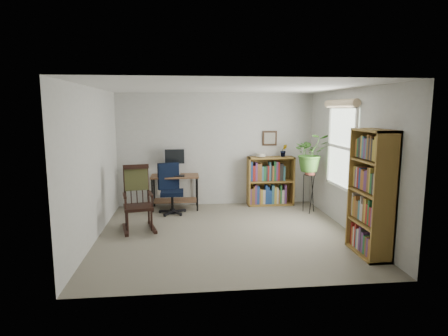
{
  "coord_description": "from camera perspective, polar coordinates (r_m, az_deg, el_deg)",
  "views": [
    {
      "loc": [
        -0.67,
        -5.99,
        2.05
      ],
      "look_at": [
        0.0,
        0.4,
        1.05
      ],
      "focal_mm": 30.0,
      "sensor_mm": 36.0,
      "label": 1
    }
  ],
  "objects": [
    {
      "name": "monitor",
      "position": [
        7.9,
        -7.51,
        1.05
      ],
      "size": [
        0.46,
        0.16,
        0.56
      ],
      "primitive_type": null,
      "color": "#BBBBC0",
      "rests_on": "desk"
    },
    {
      "name": "wall_back",
      "position": [
        8.06,
        -1.19,
        2.8
      ],
      "size": [
        4.2,
        0.0,
        2.4
      ],
      "primitive_type": "cube",
      "color": "beige",
      "rests_on": "ground"
    },
    {
      "name": "potted_plant_small",
      "position": [
        8.15,
        9.07,
        2.09
      ],
      "size": [
        0.13,
        0.24,
        0.11
      ],
      "primitive_type": "imported",
      "color": "#396C25",
      "rests_on": "low_bookshelf"
    },
    {
      "name": "wall_front",
      "position": [
        4.13,
        3.5,
        -3.06
      ],
      "size": [
        4.2,
        0.0,
        2.4
      ],
      "primitive_type": "cube",
      "color": "beige",
      "rests_on": "ground"
    },
    {
      "name": "tall_bookshelf",
      "position": [
        5.65,
        21.51,
        -3.58
      ],
      "size": [
        0.34,
        0.78,
        1.79
      ],
      "primitive_type": null,
      "color": "olive",
      "rests_on": "floor"
    },
    {
      "name": "wall_right",
      "position": [
        6.65,
        18.68,
        1.04
      ],
      "size": [
        0.0,
        4.0,
        2.4
      ],
      "primitive_type": "cube",
      "color": "beige",
      "rests_on": "ground"
    },
    {
      "name": "keyboard",
      "position": [
        7.69,
        -7.52,
        -1.19
      ],
      "size": [
        0.4,
        0.15,
        0.02
      ],
      "primitive_type": "cube",
      "color": "black",
      "rests_on": "desk"
    },
    {
      "name": "desk",
      "position": [
        7.88,
        -7.45,
        -3.66
      ],
      "size": [
        0.98,
        0.54,
        0.71
      ],
      "primitive_type": null,
      "color": "brown",
      "rests_on": "floor"
    },
    {
      "name": "window",
      "position": [
        6.89,
        17.42,
        3.03
      ],
      "size": [
        0.12,
        1.2,
        1.5
      ],
      "primitive_type": null,
      "color": "white",
      "rests_on": "wall_right"
    },
    {
      "name": "plant_stand",
      "position": [
        7.7,
        12.88,
        -3.34
      ],
      "size": [
        0.28,
        0.28,
        0.91
      ],
      "primitive_type": null,
      "rotation": [
        0.0,
        0.0,
        0.11
      ],
      "color": "black",
      "rests_on": "floor"
    },
    {
      "name": "rocking_chair",
      "position": [
        6.52,
        -12.99,
        -4.51
      ],
      "size": [
        0.78,
        1.08,
        1.14
      ],
      "primitive_type": null,
      "rotation": [
        0.0,
        0.0,
        0.2
      ],
      "color": "black",
      "rests_on": "floor"
    },
    {
      "name": "low_bookshelf",
      "position": [
        8.17,
        7.09,
        -1.97
      ],
      "size": [
        1.0,
        0.33,
        1.05
      ],
      "primitive_type": null,
      "color": "olive",
      "rests_on": "floor"
    },
    {
      "name": "floor",
      "position": [
        6.37,
        0.38,
        -9.94
      ],
      "size": [
        4.2,
        4.0,
        0.0
      ],
      "primitive_type": "cube",
      "color": "gray",
      "rests_on": "ground"
    },
    {
      "name": "framed_picture",
      "position": [
        8.19,
        6.98,
        4.52
      ],
      "size": [
        0.32,
        0.04,
        0.32
      ],
      "primitive_type": null,
      "color": "black",
      "rests_on": "wall_back"
    },
    {
      "name": "spider_plant",
      "position": [
        7.55,
        13.17,
        4.98
      ],
      "size": [
        1.69,
        1.88,
        1.47
      ],
      "primitive_type": "imported",
      "color": "#396C25",
      "rests_on": "plant_stand"
    },
    {
      "name": "office_chair",
      "position": [
        7.47,
        -7.92,
        -3.14
      ],
      "size": [
        0.72,
        0.72,
        1.02
      ],
      "primitive_type": null,
      "rotation": [
        0.0,
        0.0,
        0.37
      ],
      "color": "black",
      "rests_on": "floor"
    },
    {
      "name": "wall_left",
      "position": [
        6.21,
        -19.23,
        0.49
      ],
      "size": [
        0.0,
        4.0,
        2.4
      ],
      "primitive_type": "cube",
      "color": "beige",
      "rests_on": "ground"
    },
    {
      "name": "ceiling",
      "position": [
        6.04,
        0.41,
        12.17
      ],
      "size": [
        4.2,
        4.0,
        0.0
      ],
      "primitive_type": "cube",
      "color": "silver",
      "rests_on": "ground"
    }
  ]
}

